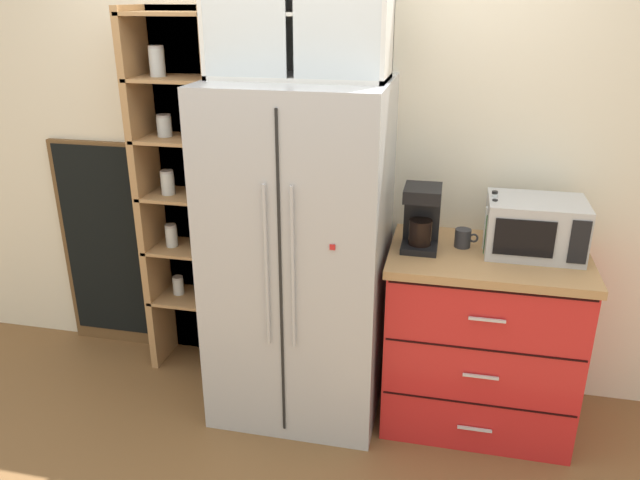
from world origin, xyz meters
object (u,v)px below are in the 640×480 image
Objects in this scene: refrigerator at (300,254)px; microwave at (535,227)px; bottle_clear at (491,224)px; chalkboard_menu at (109,246)px; coffee_maker at (422,216)px; bottle_green at (492,230)px; mug_charcoal at (463,238)px.

refrigerator reaches higher than microwave.
chalkboard_menu is at bearing 174.12° from bottle_clear.
coffee_maker is at bearing -8.42° from chalkboard_menu.
bottle_green is 0.06m from bottle_clear.
chalkboard_menu reaches higher than bottle_green.
coffee_maker is 2.76× the size of mug_charcoal.
microwave is 0.33m from mug_charcoal.
bottle_green is at bearing -23.48° from mug_charcoal.
refrigerator is 5.49× the size of coffee_maker.
mug_charcoal is 0.15m from bottle_clear.
bottle_green is 0.92× the size of bottle_clear.
refrigerator reaches higher than coffee_maker.
chalkboard_menu is (-2.19, 0.28, -0.39)m from bottle_green.
bottle_green is (0.33, -0.01, -0.04)m from coffee_maker.
chalkboard_menu is at bearing 165.37° from refrigerator.
bottle_green is at bearing -1.66° from coffee_maker.
coffee_maker is at bearing 178.34° from bottle_green.
microwave is at bearing 14.78° from bottle_green.
refrigerator is 6.40× the size of bottle_green.
bottle_green is at bearing -90.00° from bottle_clear.
bottle_clear is (0.33, 0.05, -0.03)m from coffee_maker.
bottle_clear is at bearing -5.88° from chalkboard_menu.
refrigerator is 0.94m from bottle_clear.
microwave is 0.34× the size of chalkboard_menu.
microwave is 1.65× the size of bottle_green.
microwave is 0.20m from bottle_clear.
microwave is 3.92× the size of mug_charcoal.
bottle_green reaches higher than microwave.
chalkboard_menu is (-2.06, 0.23, -0.32)m from mug_charcoal.
microwave reaches higher than mug_charcoal.
bottle_clear is at bearing 90.00° from bottle_green.
refrigerator is 1.13m from microwave.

